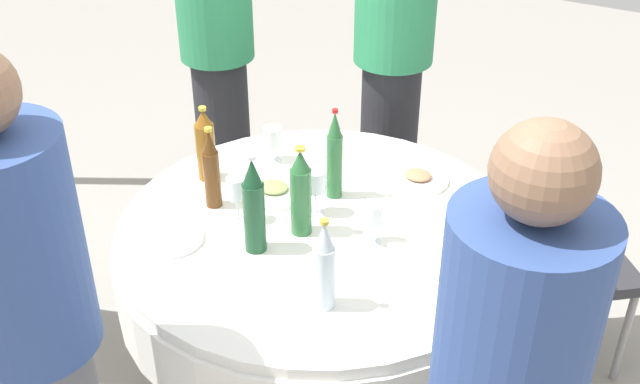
{
  "coord_description": "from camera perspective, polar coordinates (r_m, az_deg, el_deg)",
  "views": [
    {
      "loc": [
        -1.05,
        1.85,
        2.2
      ],
      "look_at": [
        0.0,
        0.0,
        0.86
      ],
      "focal_mm": 43.52,
      "sensor_mm": 36.0,
      "label": 1
    }
  ],
  "objects": [
    {
      "name": "ground_plane",
      "position": [
        3.06,
        -0.0,
        -13.82
      ],
      "size": [
        10.0,
        10.0,
        0.0
      ],
      "primitive_type": "plane",
      "color": "gray"
    },
    {
      "name": "knife_left",
      "position": [
        2.92,
        -0.48,
        2.22
      ],
      "size": [
        0.07,
        0.18,
        0.0
      ],
      "primitive_type": "cube",
      "rotation": [
        0.0,
        0.0,
        1.25
      ],
      "color": "silver",
      "rests_on": "dining_table"
    },
    {
      "name": "bottle_clear_near",
      "position": [
        2.17,
        0.32,
        -5.53
      ],
      "size": [
        0.06,
        0.06,
        0.3
      ],
      "color": "silver",
      "rests_on": "dining_table"
    },
    {
      "name": "wine_glass_far",
      "position": [
        2.9,
        -3.52,
        4.05
      ],
      "size": [
        0.07,
        0.07,
        0.14
      ],
      "color": "white",
      "rests_on": "dining_table"
    },
    {
      "name": "bottle_dark_green_far",
      "position": [
        2.39,
        -4.88,
        -1.09
      ],
      "size": [
        0.07,
        0.07,
        0.34
      ],
      "color": "#194728",
      "rests_on": "dining_table"
    },
    {
      "name": "bottle_amber_inner",
      "position": [
        2.79,
        -8.41,
        3.39
      ],
      "size": [
        0.07,
        0.07,
        0.29
      ],
      "color": "#8C5619",
      "rests_on": "dining_table"
    },
    {
      "name": "wine_glass_mid",
      "position": [
        2.57,
        -0.33,
        0.73
      ],
      "size": [
        0.07,
        0.07,
        0.16
      ],
      "color": "white",
      "rests_on": "dining_table"
    },
    {
      "name": "chair_near",
      "position": [
        3.08,
        -21.14,
        -3.41
      ],
      "size": [
        0.51,
        0.51,
        0.87
      ],
      "rotation": [
        0.0,
        0.0,
        -1.23
      ],
      "color": "#2D2D33",
      "rests_on": "ground_plane"
    },
    {
      "name": "plate_north",
      "position": [
        2.54,
        -10.83,
        -3.37
      ],
      "size": [
        0.2,
        0.2,
        0.02
      ],
      "color": "white",
      "rests_on": "dining_table"
    },
    {
      "name": "fork_east",
      "position": [
        2.64,
        3.24,
        -1.48
      ],
      "size": [
        0.1,
        0.17,
        0.0
      ],
      "primitive_type": "cube",
      "rotation": [
        0.0,
        0.0,
        5.2
      ],
      "color": "silver",
      "rests_on": "dining_table"
    },
    {
      "name": "dining_table",
      "position": [
        2.67,
        -0.0,
        -4.96
      ],
      "size": [
        1.38,
        1.38,
        0.74
      ],
      "color": "white",
      "rests_on": "ground_plane"
    },
    {
      "name": "bottle_dark_green_left",
      "position": [
        2.36,
        11.78,
        -2.64
      ],
      "size": [
        0.07,
        0.07,
        0.31
      ],
      "color": "#194728",
      "rests_on": "dining_table"
    },
    {
      "name": "wine_glass_south",
      "position": [
        2.55,
        -6.17,
        0.12
      ],
      "size": [
        0.06,
        0.06,
        0.16
      ],
      "color": "white",
      "rests_on": "dining_table"
    },
    {
      "name": "wine_glass_near",
      "position": [
        2.44,
        3.92,
        -1.69
      ],
      "size": [
        0.06,
        0.06,
        0.15
      ],
      "color": "white",
      "rests_on": "dining_table"
    },
    {
      "name": "person_left",
      "position": [
        3.39,
        5.35,
        9.26
      ],
      "size": [
        0.34,
        0.34,
        1.68
      ],
      "rotation": [
        0.0,
        0.0,
        3.35
      ],
      "color": "#26262B",
      "rests_on": "ground_plane"
    },
    {
      "name": "plate_rear",
      "position": [
        2.83,
        7.2,
        1.0
      ],
      "size": [
        0.22,
        0.22,
        0.04
      ],
      "color": "white",
      "rests_on": "dining_table"
    },
    {
      "name": "bottle_green_east",
      "position": [
        2.46,
        -1.42,
        -0.09
      ],
      "size": [
        0.07,
        0.07,
        0.32
      ],
      "color": "#2D6B38",
      "rests_on": "dining_table"
    },
    {
      "name": "plate_front",
      "position": [
        2.74,
        -3.44,
        0.12
      ],
      "size": [
        0.24,
        0.24,
        0.04
      ],
      "color": "white",
      "rests_on": "dining_table"
    },
    {
      "name": "chair_far",
      "position": [
        2.96,
        16.89,
        -4.15
      ],
      "size": [
        0.56,
        0.56,
        0.87
      ],
      "rotation": [
        0.0,
        0.0,
        2.26
      ],
      "color": "#2D2D33",
      "rests_on": "ground_plane"
    },
    {
      "name": "bottle_brown_mid",
      "position": [
        2.63,
        -7.98,
        1.61
      ],
      "size": [
        0.06,
        0.06,
        0.3
      ],
      "color": "#593314",
      "rests_on": "dining_table"
    },
    {
      "name": "folded_napkin",
      "position": [
        2.41,
        7.03,
        -5.12
      ],
      "size": [
        0.22,
        0.22,
        0.02
      ],
      "primitive_type": "cube",
      "rotation": [
        0.0,
        0.0,
        0.5
      ],
      "color": "white",
      "rests_on": "dining_table"
    },
    {
      "name": "person_inner",
      "position": [
        3.66,
        -7.51,
        9.6
      ],
      "size": [
        0.34,
        0.34,
        1.56
      ],
      "rotation": [
        0.0,
        0.0,
        4.03
      ],
      "color": "#26262B",
      "rests_on": "ground_plane"
    },
    {
      "name": "bottle_green_south",
      "position": [
        2.65,
        1.08,
        2.62
      ],
      "size": [
        0.06,
        0.06,
        0.34
      ],
      "color": "#2D6B38",
      "rests_on": "dining_table"
    },
    {
      "name": "person_south",
      "position": [
        2.13,
        -20.31,
        -9.75
      ],
      "size": [
        0.34,
        0.34,
        1.63
      ],
      "rotation": [
        0.0,
        0.0,
        -0.32
      ],
      "color": "slate",
      "rests_on": "ground_plane"
    },
    {
      "name": "plate_right",
      "position": [
        2.62,
        10.14,
        -2.11
      ],
      "size": [
        0.24,
        0.24,
        0.02
      ],
      "color": "white",
      "rests_on": "dining_table"
    }
  ]
}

